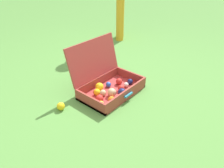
% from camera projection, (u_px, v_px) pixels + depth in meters
% --- Properties ---
extents(ground_plane, '(16.00, 16.00, 0.00)m').
position_uv_depth(ground_plane, '(120.00, 91.00, 2.15)').
color(ground_plane, '#569342').
extents(open_suitcase, '(0.63, 0.51, 0.49)m').
position_uv_depth(open_suitcase, '(107.00, 83.00, 2.09)').
color(open_suitcase, '#B23838').
rests_on(open_suitcase, ground).
extents(stray_ball_on_grass, '(0.07, 0.07, 0.07)m').
position_uv_depth(stray_ball_on_grass, '(61.00, 106.00, 1.87)').
color(stray_ball_on_grass, yellow).
rests_on(stray_ball_on_grass, ground).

